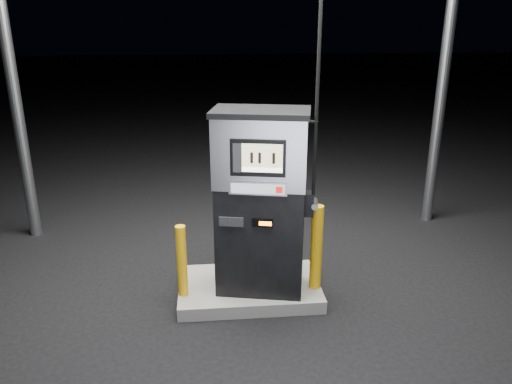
{
  "coord_description": "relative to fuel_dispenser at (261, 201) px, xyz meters",
  "views": [
    {
      "loc": [
        -0.41,
        -5.05,
        3.03
      ],
      "look_at": [
        0.08,
        0.0,
        1.25
      ],
      "focal_mm": 35.0,
      "sensor_mm": 36.0,
      "label": 1
    }
  ],
  "objects": [
    {
      "name": "fuel_dispenser",
      "position": [
        0.0,
        0.0,
        0.0
      ],
      "size": [
        1.16,
        0.79,
        4.18
      ],
      "rotation": [
        0.0,
        0.0,
        -0.21
      ],
      "color": "black",
      "rests_on": "pump_island"
    },
    {
      "name": "bollard_right",
      "position": [
        0.61,
        -0.06,
        -0.55
      ],
      "size": [
        0.16,
        0.16,
        0.98
      ],
      "primitive_type": "cylinder",
      "rotation": [
        0.0,
        0.0,
        0.27
      ],
      "color": "#EBA70D",
      "rests_on": "pump_island"
    },
    {
      "name": "ground",
      "position": [
        -0.12,
        0.1,
        -1.19
      ],
      "size": [
        80.0,
        80.0,
        0.0
      ],
      "primitive_type": "plane",
      "color": "black",
      "rests_on": "ground"
    },
    {
      "name": "pump_island",
      "position": [
        -0.12,
        0.1,
        -1.11
      ],
      "size": [
        1.6,
        1.0,
        0.15
      ],
      "primitive_type": "cube",
      "color": "slate",
      "rests_on": "ground"
    },
    {
      "name": "bollard_left",
      "position": [
        -0.86,
        -0.08,
        -0.63
      ],
      "size": [
        0.13,
        0.13,
        0.82
      ],
      "primitive_type": "cylinder",
      "rotation": [
        0.0,
        0.0,
        -0.17
      ],
      "color": "#EBA70D",
      "rests_on": "pump_island"
    }
  ]
}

